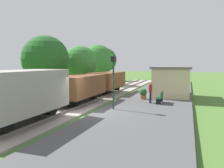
{
  "coord_description": "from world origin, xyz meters",
  "views": [
    {
      "loc": [
        5.9,
        -13.37,
        3.35
      ],
      "look_at": [
        0.39,
        2.92,
        1.78
      ],
      "focal_mm": 36.55,
      "sensor_mm": 36.0,
      "label": 1
    }
  ],
  "objects_px": {
    "bench_near_hut": "(160,97)",
    "lamp_post_near": "(113,71)",
    "tree_trackside_mid": "(45,59)",
    "station_hut": "(172,81)",
    "tree_field_distant": "(105,60)",
    "bench_down_platform": "(170,86)",
    "person_waiting": "(150,91)",
    "potted_planter": "(143,94)",
    "freight_train": "(76,87)",
    "tree_field_left": "(98,60)",
    "tree_trackside_far": "(80,63)"
  },
  "relations": [
    {
      "from": "freight_train",
      "to": "tree_field_left",
      "type": "height_order",
      "value": "tree_field_left"
    },
    {
      "from": "bench_near_hut",
      "to": "tree_trackside_mid",
      "type": "xyz_separation_m",
      "value": [
        -10.9,
        0.75,
        3.01
      ]
    },
    {
      "from": "tree_trackside_far",
      "to": "tree_field_left",
      "type": "distance_m",
      "value": 8.28
    },
    {
      "from": "tree_field_left",
      "to": "tree_trackside_mid",
      "type": "bearing_deg",
      "value": -89.29
    },
    {
      "from": "potted_planter",
      "to": "tree_trackside_mid",
      "type": "relative_size",
      "value": 0.15
    },
    {
      "from": "tree_field_left",
      "to": "person_waiting",
      "type": "bearing_deg",
      "value": -54.5
    },
    {
      "from": "bench_down_platform",
      "to": "tree_trackside_far",
      "type": "distance_m",
      "value": 10.72
    },
    {
      "from": "person_waiting",
      "to": "tree_trackside_far",
      "type": "height_order",
      "value": "tree_trackside_far"
    },
    {
      "from": "potted_planter",
      "to": "tree_trackside_mid",
      "type": "bearing_deg",
      "value": -174.45
    },
    {
      "from": "tree_field_left",
      "to": "tree_field_distant",
      "type": "height_order",
      "value": "tree_field_distant"
    },
    {
      "from": "lamp_post_near",
      "to": "tree_trackside_far",
      "type": "distance_m",
      "value": 11.91
    },
    {
      "from": "station_hut",
      "to": "potted_planter",
      "type": "height_order",
      "value": "station_hut"
    },
    {
      "from": "freight_train",
      "to": "bench_down_platform",
      "type": "relative_size",
      "value": 12.93
    },
    {
      "from": "station_hut",
      "to": "tree_field_distant",
      "type": "xyz_separation_m",
      "value": [
        -13.75,
        18.01,
        2.33
      ]
    },
    {
      "from": "potted_planter",
      "to": "lamp_post_near",
      "type": "relative_size",
      "value": 0.25
    },
    {
      "from": "bench_near_hut",
      "to": "tree_field_distant",
      "type": "bearing_deg",
      "value": 119.98
    },
    {
      "from": "freight_train",
      "to": "station_hut",
      "type": "distance_m",
      "value": 9.73
    },
    {
      "from": "person_waiting",
      "to": "freight_train",
      "type": "bearing_deg",
      "value": 14.23
    },
    {
      "from": "person_waiting",
      "to": "tree_field_distant",
      "type": "relative_size",
      "value": 0.27
    },
    {
      "from": "bench_down_platform",
      "to": "tree_trackside_far",
      "type": "relative_size",
      "value": 0.28
    },
    {
      "from": "potted_planter",
      "to": "tree_trackside_mid",
      "type": "height_order",
      "value": "tree_trackside_mid"
    },
    {
      "from": "station_hut",
      "to": "tree_field_distant",
      "type": "relative_size",
      "value": 0.92
    },
    {
      "from": "freight_train",
      "to": "bench_down_platform",
      "type": "height_order",
      "value": "freight_train"
    },
    {
      "from": "lamp_post_near",
      "to": "tree_field_distant",
      "type": "relative_size",
      "value": 0.59
    },
    {
      "from": "person_waiting",
      "to": "tree_trackside_mid",
      "type": "bearing_deg",
      "value": -10.33
    },
    {
      "from": "freight_train",
      "to": "tree_field_left",
      "type": "distance_m",
      "value": 17.25
    },
    {
      "from": "bench_near_hut",
      "to": "bench_down_platform",
      "type": "distance_m",
      "value": 9.01
    },
    {
      "from": "freight_train",
      "to": "bench_down_platform",
      "type": "xyz_separation_m",
      "value": [
        6.25,
        11.1,
        -0.78
      ]
    },
    {
      "from": "bench_near_hut",
      "to": "lamp_post_near",
      "type": "distance_m",
      "value": 4.8
    },
    {
      "from": "bench_near_hut",
      "to": "bench_down_platform",
      "type": "relative_size",
      "value": 1.0
    },
    {
      "from": "person_waiting",
      "to": "tree_trackside_mid",
      "type": "height_order",
      "value": "tree_trackside_mid"
    },
    {
      "from": "potted_planter",
      "to": "tree_field_distant",
      "type": "height_order",
      "value": "tree_field_distant"
    },
    {
      "from": "tree_trackside_far",
      "to": "person_waiting",
      "type": "bearing_deg",
      "value": -34.19
    },
    {
      "from": "lamp_post_near",
      "to": "tree_field_distant",
      "type": "height_order",
      "value": "tree_field_distant"
    },
    {
      "from": "station_hut",
      "to": "potted_planter",
      "type": "bearing_deg",
      "value": -124.47
    },
    {
      "from": "tree_trackside_mid",
      "to": "potted_planter",
      "type": "bearing_deg",
      "value": 5.55
    },
    {
      "from": "person_waiting",
      "to": "lamp_post_near",
      "type": "height_order",
      "value": "lamp_post_near"
    },
    {
      "from": "tree_field_left",
      "to": "station_hut",
      "type": "bearing_deg",
      "value": -39.11
    },
    {
      "from": "station_hut",
      "to": "tree_trackside_far",
      "type": "distance_m",
      "value": 10.73
    },
    {
      "from": "lamp_post_near",
      "to": "tree_trackside_mid",
      "type": "xyz_separation_m",
      "value": [
        -8.15,
        4.09,
        0.93
      ]
    },
    {
      "from": "station_hut",
      "to": "lamp_post_near",
      "type": "xyz_separation_m",
      "value": [
        -3.29,
        -8.22,
        1.15
      ]
    },
    {
      "from": "bench_near_hut",
      "to": "tree_field_distant",
      "type": "distance_m",
      "value": 26.63
    },
    {
      "from": "lamp_post_near",
      "to": "tree_trackside_far",
      "type": "height_order",
      "value": "tree_trackside_far"
    },
    {
      "from": "potted_planter",
      "to": "tree_field_left",
      "type": "distance_m",
      "value": 16.07
    },
    {
      "from": "tree_trackside_mid",
      "to": "tree_field_left",
      "type": "distance_m",
      "value": 13.57
    },
    {
      "from": "station_hut",
      "to": "tree_field_distant",
      "type": "height_order",
      "value": "tree_field_distant"
    },
    {
      "from": "tree_field_distant",
      "to": "freight_train",
      "type": "bearing_deg",
      "value": -74.44
    },
    {
      "from": "bench_down_platform",
      "to": "tree_field_distant",
      "type": "height_order",
      "value": "tree_field_distant"
    },
    {
      "from": "tree_trackside_mid",
      "to": "tree_field_distant",
      "type": "bearing_deg",
      "value": 95.95
    },
    {
      "from": "bench_down_platform",
      "to": "person_waiting",
      "type": "distance_m",
      "value": 9.19
    }
  ]
}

